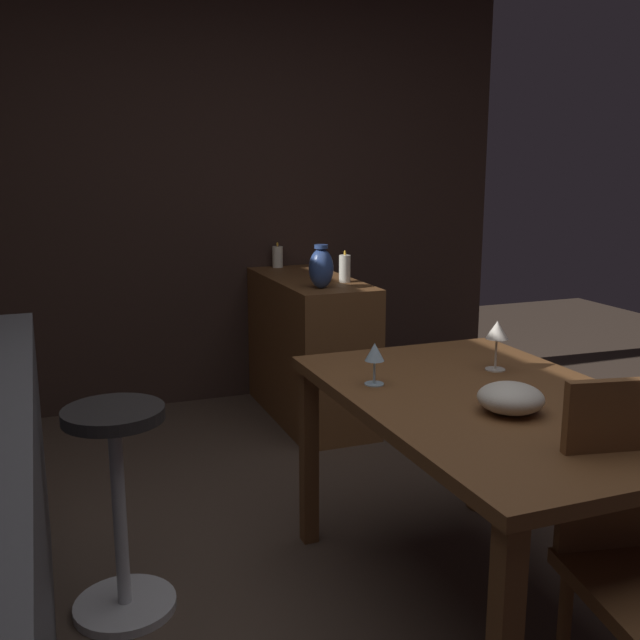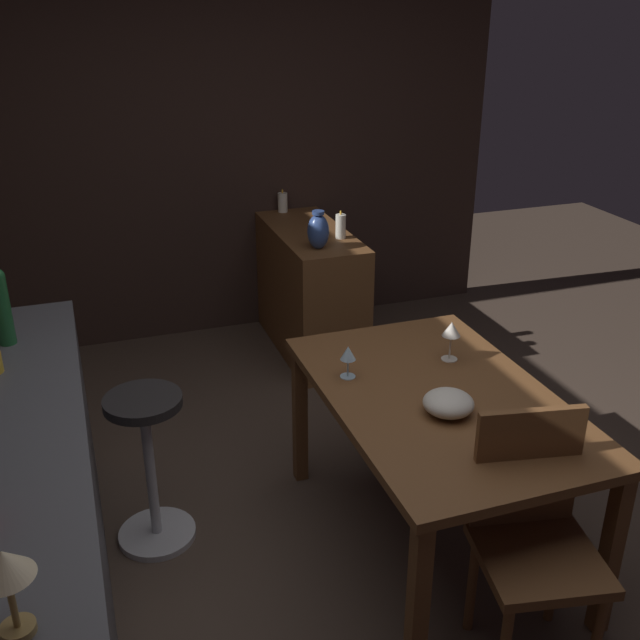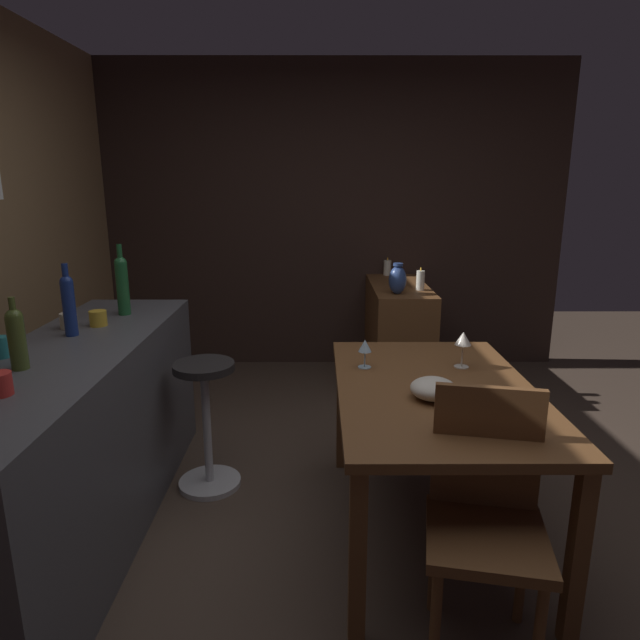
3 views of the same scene
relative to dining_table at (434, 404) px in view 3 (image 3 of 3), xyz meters
name	(u,v)px [view 3 (image 3 of 3)]	position (x,y,z in m)	size (l,w,h in m)	color
ground_plane	(365,529)	(0.02, 0.29, -0.66)	(9.00, 9.00, 0.00)	#47382D
wall_side_right	(310,219)	(2.57, 0.59, 0.64)	(0.10, 4.40, 2.60)	#33231E
dining_table	(434,404)	(0.00, 0.00, 0.00)	(1.37, 0.87, 0.74)	brown
kitchen_counter	(76,443)	(0.03, 1.63, -0.21)	(2.10, 0.60, 0.90)	#4C4C51
sideboard_cabinet	(397,334)	(2.02, -0.12, -0.25)	(1.10, 0.44, 0.82)	brown
chair_near_window	(486,512)	(-0.60, -0.06, -0.15)	(0.47, 0.47, 0.93)	brown
bar_stool	(207,422)	(0.42, 1.11, -0.28)	(0.34, 0.34, 0.70)	#262323
wine_glass_left	(463,340)	(0.26, -0.18, 0.22)	(0.08, 0.08, 0.18)	silver
wine_glass_right	(365,347)	(0.25, 0.29, 0.19)	(0.06, 0.06, 0.14)	silver
fruit_bowl	(433,389)	(-0.14, 0.04, 0.13)	(0.19, 0.19, 0.09)	beige
wine_bottle_green	(122,283)	(0.69, 1.60, 0.42)	(0.07, 0.07, 0.39)	#1E592D
wine_bottle_cobalt	(69,302)	(0.27, 1.70, 0.41)	(0.06, 0.06, 0.35)	navy
wine_bottle_olive	(16,336)	(-0.22, 1.70, 0.38)	(0.07, 0.07, 0.29)	#475623
cup_mustard	(98,318)	(0.45, 1.64, 0.28)	(0.12, 0.09, 0.08)	gold
cup_teal	(1,347)	(-0.07, 1.85, 0.29)	(0.11, 0.07, 0.09)	teal
cup_cream	(69,321)	(0.40, 1.78, 0.28)	(0.12, 0.08, 0.08)	beige
pillar_candle_tall	(420,280)	(1.79, -0.25, 0.24)	(0.06, 0.06, 0.17)	white
pillar_candle_short	(387,268)	(2.46, -0.08, 0.23)	(0.07, 0.07, 0.16)	white
vase_ceramic_blue	(398,280)	(1.64, -0.06, 0.27)	(0.13, 0.13, 0.23)	#334C8C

